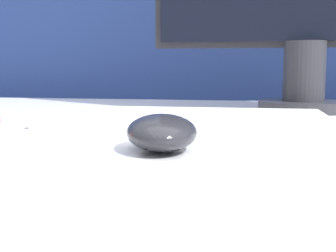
% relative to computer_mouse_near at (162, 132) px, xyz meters
% --- Properties ---
extents(partition_panel, '(5.00, 0.03, 1.16)m').
position_rel_computer_mouse_near_xyz_m(partition_panel, '(-0.03, 0.86, -0.14)').
color(partition_panel, navy).
rests_on(partition_panel, ground_plane).
extents(computer_mouse_near, '(0.10, 0.13, 0.04)m').
position_rel_computer_mouse_near_xyz_m(computer_mouse_near, '(0.00, 0.00, 0.00)').
color(computer_mouse_near, '#232328').
rests_on(computer_mouse_near, desk).
extents(keyboard, '(0.41, 0.12, 0.02)m').
position_rel_computer_mouse_near_xyz_m(keyboard, '(-0.01, 0.18, -0.01)').
color(keyboard, silver).
rests_on(keyboard, desk).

